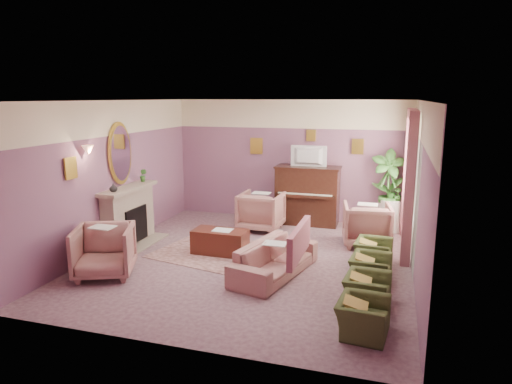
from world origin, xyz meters
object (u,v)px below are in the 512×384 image
(piano, at_px, (307,196))
(olive_chair_d, at_px, (373,248))
(floral_armchair_front, at_px, (104,249))
(floral_armchair_left, at_px, (261,209))
(television, at_px, (308,155))
(olive_chair_b, at_px, (367,285))
(coffee_table, at_px, (220,242))
(olive_chair_a, at_px, (363,311))
(floral_armchair_right, at_px, (367,222))
(side_table, at_px, (390,215))
(sofa, at_px, (275,253))
(olive_chair_c, at_px, (371,265))

(piano, bearing_deg, olive_chair_d, -55.13)
(piano, height_order, floral_armchair_front, piano)
(floral_armchair_left, xyz_separation_m, olive_chair_d, (2.46, -1.50, -0.17))
(floral_armchair_left, bearing_deg, piano, 41.81)
(television, relative_size, olive_chair_b, 1.17)
(coffee_table, bearing_deg, olive_chair_a, -39.18)
(floral_armchair_right, distance_m, side_table, 1.24)
(side_table, bearing_deg, television, -179.69)
(television, relative_size, sofa, 0.43)
(floral_armchair_right, relative_size, olive_chair_b, 1.35)
(coffee_table, bearing_deg, olive_chair_d, 4.62)
(sofa, height_order, olive_chair_d, sofa)
(floral_armchair_right, bearing_deg, olive_chair_a, -87.06)
(piano, distance_m, floral_armchair_front, 4.80)
(olive_chair_a, bearing_deg, floral_armchair_left, 121.83)
(television, distance_m, floral_armchair_left, 1.61)
(side_table, bearing_deg, piano, 178.75)
(piano, relative_size, television, 1.75)
(olive_chair_b, bearing_deg, side_table, 86.30)
(floral_armchair_left, distance_m, side_table, 2.81)
(floral_armchair_left, bearing_deg, television, 39.93)
(piano, xyz_separation_m, side_table, (1.84, -0.04, -0.30))
(olive_chair_a, bearing_deg, television, 108.70)
(television, bearing_deg, piano, 90.00)
(sofa, xyz_separation_m, floral_armchair_right, (1.33, 2.00, 0.08))
(floral_armchair_right, bearing_deg, side_table, 69.52)
(sofa, bearing_deg, piano, 91.27)
(floral_armchair_left, xyz_separation_m, side_table, (2.71, 0.74, -0.11))
(olive_chair_a, relative_size, olive_chair_c, 1.00)
(olive_chair_d, relative_size, side_table, 0.98)
(floral_armchair_left, xyz_separation_m, olive_chair_b, (2.46, -3.14, -0.17))
(sofa, relative_size, floral_armchair_front, 2.02)
(olive_chair_a, xyz_separation_m, olive_chair_b, (0.00, 0.82, 0.00))
(coffee_table, bearing_deg, olive_chair_b, -27.32)
(olive_chair_c, bearing_deg, olive_chair_d, 90.00)
(floral_armchair_left, height_order, olive_chair_c, floral_armchair_left)
(sofa, bearing_deg, coffee_table, 150.24)
(sofa, relative_size, olive_chair_a, 2.73)
(television, xyz_separation_m, olive_chair_d, (1.59, -2.23, -1.30))
(olive_chair_a, bearing_deg, olive_chair_c, 90.00)
(floral_armchair_right, bearing_deg, piano, 139.53)
(television, distance_m, floral_armchair_right, 2.14)
(side_table, bearing_deg, sofa, -119.18)
(piano, distance_m, sofa, 3.21)
(olive_chair_a, bearing_deg, side_table, 86.94)
(coffee_table, distance_m, floral_armchair_left, 1.76)
(floral_armchair_left, height_order, olive_chair_b, floral_armchair_left)
(piano, bearing_deg, olive_chair_c, -62.87)
(olive_chair_b, distance_m, olive_chair_c, 0.82)
(piano, distance_m, olive_chair_a, 5.01)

